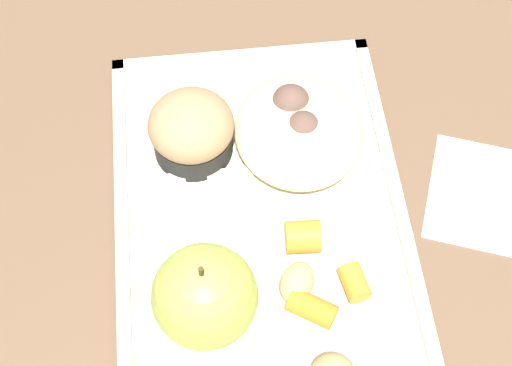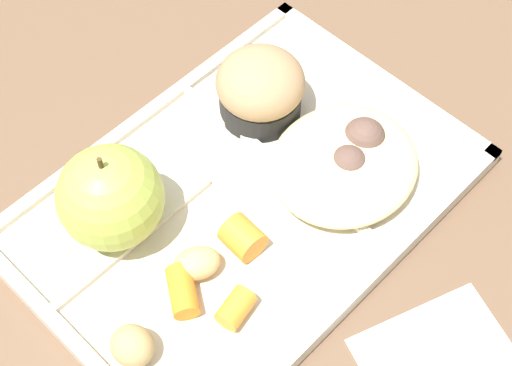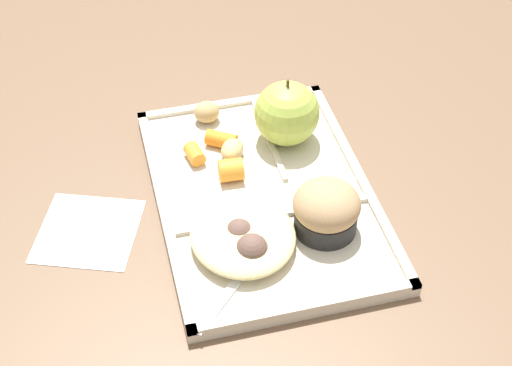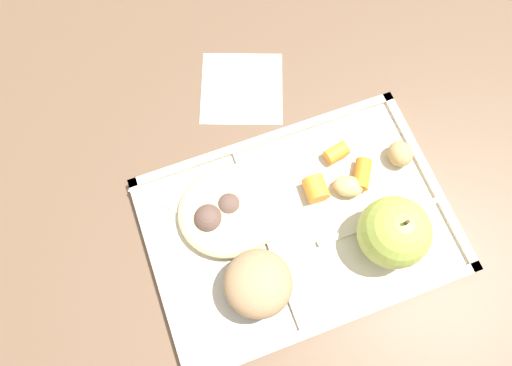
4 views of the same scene
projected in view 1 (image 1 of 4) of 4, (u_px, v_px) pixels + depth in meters
ground at (261, 220)px, 0.63m from camera, size 6.00×6.00×0.00m
lunch_tray at (261, 216)px, 0.63m from camera, size 0.34×0.24×0.02m
green_apple at (205, 296)px, 0.55m from camera, size 0.08×0.08×0.09m
bran_muffin at (192, 130)px, 0.63m from camera, size 0.07×0.07×0.06m
carrot_slice_near_corner at (355, 282)px, 0.58m from camera, size 0.03×0.02×0.02m
carrot_slice_large at (312, 308)px, 0.57m from camera, size 0.04×0.04×0.02m
carrot_slice_small at (303, 237)px, 0.60m from camera, size 0.03×0.03×0.03m
potato_chunk_golden at (297, 282)px, 0.58m from camera, size 0.04×0.04×0.02m
egg_noodle_pile at (298, 131)px, 0.65m from camera, size 0.12×0.11×0.03m
meatball_center at (291, 104)px, 0.66m from camera, size 0.03×0.03×0.03m
meatball_back at (303, 129)px, 0.65m from camera, size 0.03×0.03×0.03m
plastic_fork at (306, 96)px, 0.68m from camera, size 0.11×0.11×0.00m
paper_napkin at (493, 201)px, 0.64m from camera, size 0.13×0.13×0.00m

